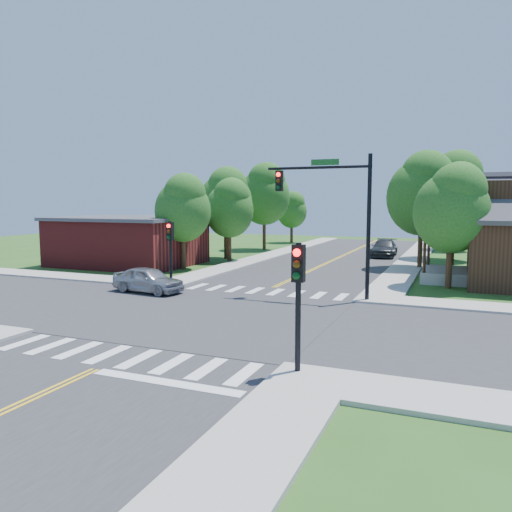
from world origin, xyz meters
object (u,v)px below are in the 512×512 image
at_px(car_dgrey, 384,249).
at_px(signal_pole_se, 298,283).
at_px(car_silver, 148,280).
at_px(signal_mast_ne, 335,203).
at_px(signal_pole_nw, 170,241).

bearing_deg(car_dgrey, signal_pole_se, -88.59).
xyz_separation_m(signal_pole_se, car_silver, (-11.33, 9.12, -1.96)).
xyz_separation_m(signal_mast_ne, signal_pole_se, (1.69, -11.21, -2.19)).
bearing_deg(car_dgrey, signal_pole_nw, -116.21).
bearing_deg(signal_pole_se, signal_pole_nw, 135.00).
xyz_separation_m(signal_mast_ne, signal_pole_nw, (-9.51, -0.01, -2.19)).
distance_m(signal_mast_ne, car_silver, 10.70).
height_order(car_silver, car_dgrey, car_dgrey).
bearing_deg(signal_mast_ne, signal_pole_se, -81.44).
bearing_deg(signal_pole_se, signal_mast_ne, 98.56).
bearing_deg(signal_pole_nw, signal_mast_ne, 0.07).
distance_m(signal_pole_se, car_silver, 14.68).
bearing_deg(car_silver, signal_pole_se, -121.73).
distance_m(signal_mast_ne, signal_pole_nw, 9.76).
bearing_deg(car_dgrey, car_silver, -114.52).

